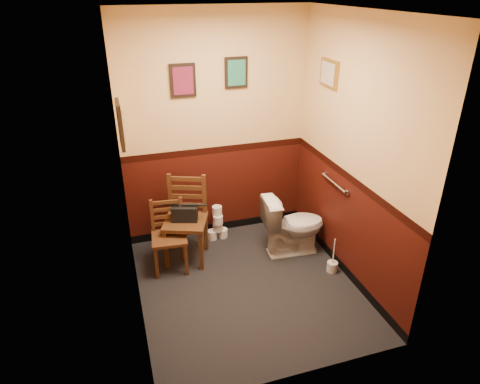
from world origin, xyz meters
name	(u,v)px	position (x,y,z in m)	size (l,w,h in m)	color
floor	(247,286)	(0.00, 0.00, 0.00)	(2.20, 2.40, 0.00)	black
ceiling	(250,11)	(0.00, 0.00, 2.70)	(2.20, 2.40, 0.00)	silver
wall_back	(215,131)	(0.00, 1.20, 1.35)	(2.20, 2.70, 0.00)	#380F09
wall_front	(304,236)	(0.00, -1.20, 1.35)	(2.20, 2.70, 0.00)	#380F09
wall_left	(126,185)	(-1.10, 0.00, 1.35)	(2.40, 2.70, 0.00)	#380F09
wall_right	(353,156)	(1.10, 0.00, 1.35)	(2.40, 2.70, 0.00)	#380F09
grab_bar	(334,183)	(1.07, 0.25, 0.95)	(0.05, 0.56, 0.06)	silver
framed_print_back_a	(183,81)	(-0.35, 1.18, 1.95)	(0.28, 0.04, 0.36)	black
framed_print_back_b	(236,73)	(0.25, 1.18, 2.00)	(0.26, 0.04, 0.34)	black
framed_print_left	(120,125)	(-1.08, 0.10, 1.85)	(0.04, 0.30, 0.38)	black
framed_print_right	(329,73)	(1.08, 0.60, 2.05)	(0.04, 0.34, 0.28)	olive
toilet	(293,225)	(0.72, 0.47, 0.36)	(0.41, 0.73, 0.71)	white
toilet_brush	(332,266)	(0.99, -0.03, 0.07)	(0.12, 0.12, 0.42)	silver
chair_left	(169,236)	(-0.71, 0.60, 0.40)	(0.41, 0.41, 0.80)	#533119
chair_right	(186,220)	(-0.48, 0.74, 0.49)	(0.59, 0.59, 0.98)	#533119
handbag	(185,213)	(-0.50, 0.70, 0.60)	(0.31, 0.22, 0.21)	black
tp_stack	(218,225)	(-0.05, 1.02, 0.19)	(0.26, 0.16, 0.44)	silver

